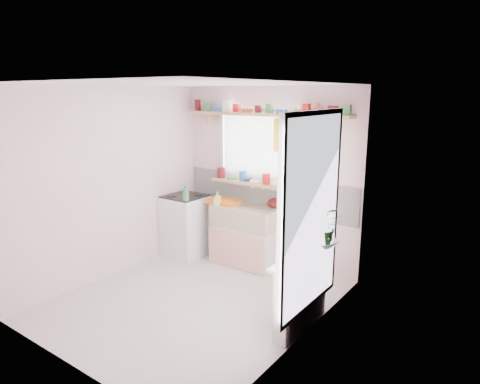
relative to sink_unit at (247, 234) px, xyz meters
The scene contains 19 objects.
room 1.31m from the sink_unit, 28.17° to the right, with size 3.20×3.20×3.20m.
sink_unit is the anchor object (origin of this frame).
cooker 0.98m from the sink_unit, 165.62° to the right, with size 0.58×0.58×0.93m.
radiator_ledge 1.82m from the sink_unit, 37.05° to the right, with size 0.22×0.95×0.78m.
windowsill 0.73m from the sink_unit, 90.00° to the left, with size 1.40×0.22×0.04m, color tan.
pine_shelf 1.70m from the sink_unit, 49.64° to the left, with size 2.52×0.24×0.04m, color tan.
shelf_crockery 1.78m from the sink_unit, 49.64° to the left, with size 2.47×0.11×0.12m.
sill_crockery 0.81m from the sink_unit, 95.28° to the left, with size 1.35×0.11×0.12m.
dish_tray 0.58m from the sink_unit, behind, with size 0.45×0.34×0.04m, color orange.
colander 0.64m from the sink_unit, 28.84° to the left, with size 0.28×0.28×0.13m, color #580F10.
jade_plant 1.74m from the sink_unit, 25.11° to the right, with size 0.44×0.38×0.48m, color #2D6F2C.
fruit_bowl 1.68m from the sink_unit, 25.11° to the right, with size 0.33×0.33×0.08m, color white.
herb_pot 1.74m from the sink_unit, 36.29° to the right, with size 0.10×0.07×0.19m, color #37692A.
soap_bottle_sink 0.67m from the sink_unit, 152.71° to the right, with size 0.09×0.09×0.19m, color #F3E06C.
sill_cup 0.87m from the sink_unit, 18.76° to the left, with size 0.13×0.13×0.10m, color white.
sill_bowl 0.81m from the sink_unit, 122.98° to the left, with size 0.19×0.19×0.06m, color #365EB1.
shelf_vase 2.04m from the sink_unit, ahead, with size 0.15×0.15×0.15m, color #A23F32.
cooker_bottle 1.06m from the sink_unit, 147.59° to the right, with size 0.10×0.10×0.25m, color #387047.
fruit 1.70m from the sink_unit, 24.82° to the right, with size 0.20×0.14×0.10m.
Camera 1 is at (3.16, -3.48, 2.41)m, focal length 32.00 mm.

